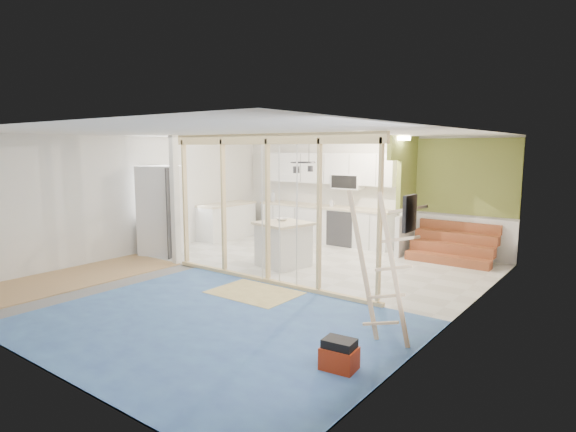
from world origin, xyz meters
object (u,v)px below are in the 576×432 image
Objects in this scene: fridge at (163,210)px; toolbox at (339,356)px; ladder at (382,268)px; island at (283,245)px.

toolbox is at bearing -46.91° from fridge.
fridge is at bearing 153.04° from ladder.
ladder reaches higher than toolbox.
island is at bearing 128.85° from toolbox.
ladder is at bearing -39.05° from fridge.
ladder reaches higher than island.
fridge is 2.97m from island.
fridge is at bearing 150.98° from toolbox.
fridge is 6.62m from toolbox.
island is 4.55m from toolbox.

